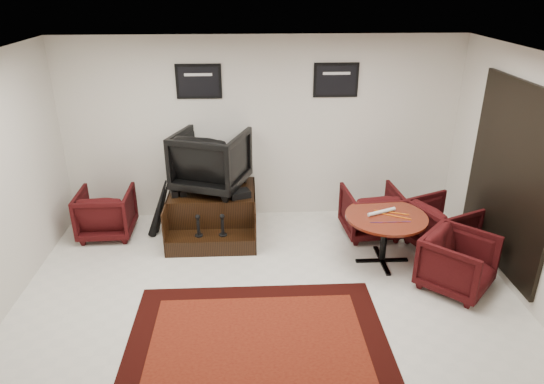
{
  "coord_description": "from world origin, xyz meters",
  "views": [
    {
      "loc": [
        -0.2,
        -4.6,
        3.53
      ],
      "look_at": [
        0.08,
        0.9,
        1.08
      ],
      "focal_mm": 32.0,
      "sensor_mm": 36.0,
      "label": 1
    }
  ],
  "objects_px": {
    "shine_chair": "(211,157)",
    "table_chair_window": "(442,223)",
    "shine_podium": "(213,213)",
    "meeting_table": "(386,222)",
    "table_chair_back": "(371,209)",
    "table_chair_corner": "(458,260)",
    "armchair_side": "(106,211)"
  },
  "relations": [
    {
      "from": "shine_chair",
      "to": "table_chair_window",
      "type": "bearing_deg",
      "value": -173.9
    },
    {
      "from": "table_chair_window",
      "to": "table_chair_corner",
      "type": "relative_size",
      "value": 1.0
    },
    {
      "from": "table_chair_back",
      "to": "armchair_side",
      "type": "bearing_deg",
      "value": -6.89
    },
    {
      "from": "table_chair_corner",
      "to": "table_chair_window",
      "type": "bearing_deg",
      "value": 33.95
    },
    {
      "from": "table_chair_corner",
      "to": "shine_chair",
      "type": "bearing_deg",
      "value": 103.7
    },
    {
      "from": "shine_chair",
      "to": "meeting_table",
      "type": "relative_size",
      "value": 0.92
    },
    {
      "from": "shine_podium",
      "to": "armchair_side",
      "type": "bearing_deg",
      "value": -179.56
    },
    {
      "from": "table_chair_window",
      "to": "shine_chair",
      "type": "bearing_deg",
      "value": 52.46
    },
    {
      "from": "armchair_side",
      "to": "table_chair_corner",
      "type": "height_order",
      "value": "table_chair_corner"
    },
    {
      "from": "shine_podium",
      "to": "table_chair_back",
      "type": "bearing_deg",
      "value": -4.66
    },
    {
      "from": "table_chair_back",
      "to": "shine_podium",
      "type": "bearing_deg",
      "value": -8.93
    },
    {
      "from": "table_chair_back",
      "to": "table_chair_window",
      "type": "relative_size",
      "value": 1.02
    },
    {
      "from": "shine_chair",
      "to": "table_chair_back",
      "type": "height_order",
      "value": "shine_chair"
    },
    {
      "from": "shine_podium",
      "to": "table_chair_window",
      "type": "bearing_deg",
      "value": -11.53
    },
    {
      "from": "meeting_table",
      "to": "table_chair_corner",
      "type": "relative_size",
      "value": 1.35
    },
    {
      "from": "shine_chair",
      "to": "table_chair_back",
      "type": "distance_m",
      "value": 2.47
    },
    {
      "from": "meeting_table",
      "to": "table_chair_window",
      "type": "relative_size",
      "value": 1.35
    },
    {
      "from": "armchair_side",
      "to": "table_chair_back",
      "type": "relative_size",
      "value": 0.98
    },
    {
      "from": "shine_podium",
      "to": "table_chair_window",
      "type": "relative_size",
      "value": 1.66
    },
    {
      "from": "shine_podium",
      "to": "table_chair_corner",
      "type": "height_order",
      "value": "table_chair_corner"
    },
    {
      "from": "table_chair_back",
      "to": "table_chair_window",
      "type": "distance_m",
      "value": 1.01
    },
    {
      "from": "shine_chair",
      "to": "meeting_table",
      "type": "height_order",
      "value": "shine_chair"
    },
    {
      "from": "table_chair_window",
      "to": "table_chair_back",
      "type": "bearing_deg",
      "value": 38.63
    },
    {
      "from": "meeting_table",
      "to": "table_chair_back",
      "type": "distance_m",
      "value": 0.81
    },
    {
      "from": "shine_chair",
      "to": "table_chair_window",
      "type": "xyz_separation_m",
      "value": [
        3.22,
        -0.79,
        -0.75
      ]
    },
    {
      "from": "shine_chair",
      "to": "table_chair_window",
      "type": "distance_m",
      "value": 3.4
    },
    {
      "from": "armchair_side",
      "to": "table_chair_back",
      "type": "distance_m",
      "value": 3.9
    },
    {
      "from": "table_chair_window",
      "to": "table_chair_corner",
      "type": "bearing_deg",
      "value": 146.76
    },
    {
      "from": "meeting_table",
      "to": "shine_podium",
      "type": "bearing_deg",
      "value": 157.18
    },
    {
      "from": "shine_podium",
      "to": "meeting_table",
      "type": "height_order",
      "value": "meeting_table"
    },
    {
      "from": "armchair_side",
      "to": "meeting_table",
      "type": "bearing_deg",
      "value": 164.75
    },
    {
      "from": "table_chair_window",
      "to": "table_chair_corner",
      "type": "xyz_separation_m",
      "value": [
        -0.16,
        -0.96,
        0.0
      ]
    }
  ]
}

